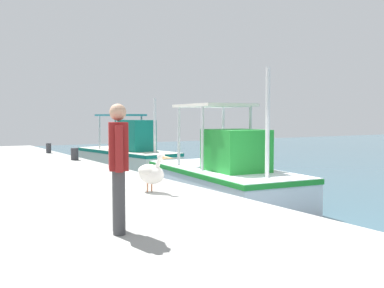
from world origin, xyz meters
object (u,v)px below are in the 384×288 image
object	(u,v)px
fishing_boat_nearest	(128,155)
mooring_bollard_second	(75,154)
fisherman_standing	(118,162)
mooring_bollard_nearest	(49,148)
pelican	(151,172)
fishing_boat_second	(224,177)

from	to	relation	value
fishing_boat_nearest	mooring_bollard_second	world-z (taller)	fishing_boat_nearest
fisherman_standing	mooring_bollard_nearest	distance (m)	13.93
pelican	mooring_bollard_nearest	size ratio (longest dim) A/B	2.33
fisherman_standing	mooring_bollard_second	bearing A→B (deg)	165.96
pelican	mooring_bollard_second	size ratio (longest dim) A/B	2.27
pelican	fisherman_standing	distance (m)	3.24
pelican	mooring_bollard_nearest	xyz separation A→B (m)	(-11.04, 0.72, -0.19)
fishing_boat_nearest	mooring_bollard_second	bearing A→B (deg)	-59.20
fishing_boat_second	pelican	bearing A→B (deg)	-60.18
fishing_boat_nearest	mooring_bollard_nearest	world-z (taller)	fishing_boat_nearest
mooring_bollard_second	fishing_boat_second	bearing A→B (deg)	22.94
fishing_boat_second	mooring_bollard_second	distance (m)	6.15
pelican	fishing_boat_second	bearing A→B (deg)	119.82
fishing_boat_nearest	fishing_boat_second	bearing A→B (deg)	-2.82
mooring_bollard_nearest	mooring_bollard_second	distance (m)	3.60
fisherman_standing	pelican	bearing A→B (deg)	145.77
fishing_boat_nearest	fisherman_standing	distance (m)	12.89
fishing_boat_second	pelican	world-z (taller)	fishing_boat_second
mooring_bollard_nearest	mooring_bollard_second	world-z (taller)	mooring_bollard_second
fishing_boat_second	mooring_bollard_nearest	distance (m)	9.56
fishing_boat_nearest	fishing_boat_second	world-z (taller)	fishing_boat_second
fishing_boat_nearest	fisherman_standing	bearing A→B (deg)	-24.22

